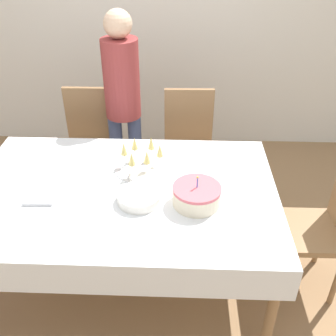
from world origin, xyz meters
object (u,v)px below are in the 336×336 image
birthday_cake (197,195)px  person_standing (123,94)px  dining_chair_right_end (324,221)px  champagne_tray (142,158)px  dining_chair_far_left (90,142)px  plate_stack_dessert (144,176)px  plate_stack_main (139,197)px  dining_chair_far_right (188,144)px

birthday_cake → person_standing: (-0.56, 1.10, 0.14)m
dining_chair_right_end → champagne_tray: size_ratio=2.62×
champagne_tray → dining_chair_far_left: bearing=126.4°
birthday_cake → person_standing: person_standing is taller
birthday_cake → champagne_tray: birthday_cake is taller
dining_chair_right_end → champagne_tray: 1.20m
champagne_tray → birthday_cake: bearing=-46.0°
dining_chair_far_left → plate_stack_dessert: size_ratio=5.25×
plate_stack_main → birthday_cake: bearing=-1.4°
dining_chair_far_left → birthday_cake: (0.85, -1.05, 0.27)m
champagne_tray → person_standing: bearing=106.4°
dining_chair_far_right → dining_chair_right_end: (0.84, -0.93, 0.00)m
dining_chair_far_right → birthday_cake: size_ratio=3.55×
birthday_cake → plate_stack_dessert: 0.40m
plate_stack_main → plate_stack_dessert: size_ratio=1.35×
dining_chair_far_right → champagne_tray: bearing=-113.9°
dining_chair_far_right → plate_stack_dessert: 0.89m
dining_chair_far_right → dining_chair_right_end: 1.25m
birthday_cake → dining_chair_right_end: bearing=8.5°
dining_chair_far_right → dining_chair_right_end: size_ratio=1.00×
birthday_cake → plate_stack_main: birthday_cake is taller
dining_chair_far_left → champagne_tray: dining_chair_far_left is taller
dining_chair_far_left → plate_stack_dessert: dining_chair_far_left is taller
plate_stack_dessert → plate_stack_main: bearing=-91.2°
dining_chair_far_left → champagne_tray: 0.91m
plate_stack_dessert → birthday_cake: bearing=-36.3°
champagne_tray → dining_chair_far_right: bearing=66.1°
dining_chair_far_left → plate_stack_dessert: 1.00m
birthday_cake → dining_chair_far_right: bearing=91.8°
dining_chair_far_right → birthday_cake: dining_chair_far_right is taller
dining_chair_right_end → dining_chair_far_right: bearing=132.1°
dining_chair_right_end → person_standing: 1.73m
dining_chair_far_right → plate_stack_dessert: bearing=-109.6°
dining_chair_right_end → champagne_tray: dining_chair_right_end is taller
champagne_tray → plate_stack_main: 0.35m
person_standing → plate_stack_main: bearing=-77.9°
birthday_cake → plate_stack_dessert: (-0.32, 0.24, -0.04)m
dining_chair_far_right → plate_stack_main: dining_chair_far_right is taller
dining_chair_far_right → plate_stack_dessert: size_ratio=5.25×
birthday_cake → champagne_tray: size_ratio=0.74×
dining_chair_far_left → person_standing: person_standing is taller
dining_chair_right_end → plate_stack_dessert: size_ratio=5.25×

